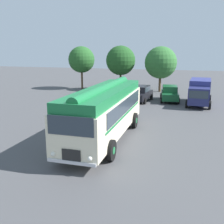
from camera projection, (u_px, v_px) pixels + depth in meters
The scene contains 8 objects.
ground_plane at pixel (98, 142), 16.10m from camera, with size 120.00×120.00×0.00m, color #474749.
vintage_bus at pixel (105, 110), 16.16m from camera, with size 2.97×10.16×3.49m.
car_near_left at pixel (141, 93), 28.47m from camera, with size 2.32×4.37×1.66m.
car_mid_left at pixel (170, 93), 28.56m from camera, with size 2.35×4.38×1.66m.
box_van at pixel (200, 91), 26.75m from camera, with size 2.57×5.87×2.50m.
tree_far_left at pixel (81, 60), 36.94m from camera, with size 3.68×3.68×5.96m.
tree_left_of_centre at pixel (120, 60), 35.53m from camera, with size 3.97×3.97×6.03m.
tree_centre at pixel (161, 63), 34.08m from camera, with size 4.18×4.18×5.93m.
Camera 1 is at (5.17, -14.35, 5.53)m, focal length 42.00 mm.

